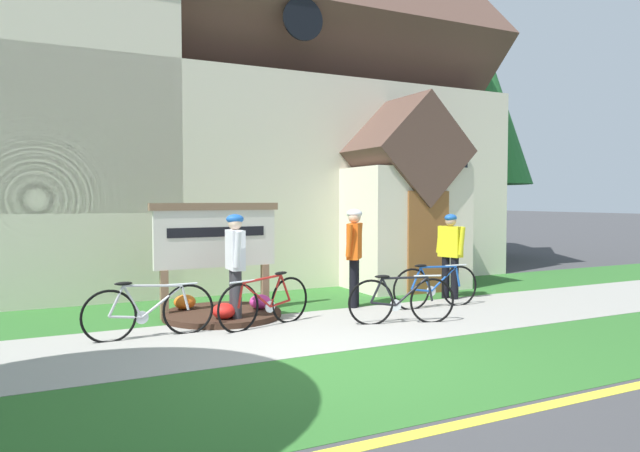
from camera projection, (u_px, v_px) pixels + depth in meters
name	position (u px, v px, depth m)	size (l,w,h in m)	color
ground	(233.00, 305.00, 10.48)	(140.00, 140.00, 0.00)	#3D3D3F
sidewalk_slab	(396.00, 321.00, 9.11)	(32.00, 2.50, 0.01)	#99968E
grass_verge	(509.00, 359.00, 6.93)	(32.00, 2.36, 0.01)	#2D6628
church_lawn	(327.00, 297.00, 11.28)	(24.00, 2.33, 0.01)	#2D6628
curb_paint_stripe	(608.00, 392.00, 5.74)	(28.00, 0.16, 0.01)	yellow
church_building	(218.00, 106.00, 16.51)	(12.08, 12.78, 12.17)	beige
church_sign	(216.00, 239.00, 9.59)	(2.21, 0.23, 1.87)	#7F6047
flower_bed	(222.00, 313.00, 9.36)	(1.91, 1.91, 0.34)	#382319
bicycle_blue	(401.00, 300.00, 8.89)	(1.64, 0.54, 0.79)	black
bicycle_red	(265.00, 302.00, 8.67)	(1.64, 0.55, 0.83)	black
bicycle_green	(149.00, 311.00, 7.97)	(1.81, 0.09, 0.83)	black
bicycle_orange	(436.00, 286.00, 10.21)	(1.75, 0.16, 0.81)	black
cyclist_in_white_jersey	(450.00, 249.00, 11.10)	(0.32, 0.72, 1.65)	black
cyclist_in_blue_jersey	(354.00, 249.00, 10.22)	(0.52, 0.57, 1.76)	black
cyclist_in_yellow_jersey	(235.00, 259.00, 8.87)	(0.28, 0.73, 1.70)	#2D2D33
roadside_conifer	(472.00, 96.00, 19.06)	(3.91, 3.91, 8.33)	#3D2D1E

